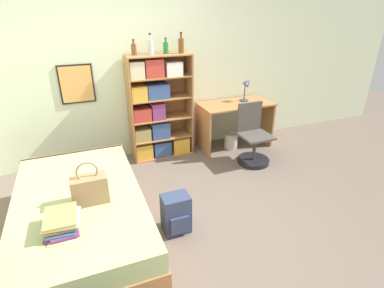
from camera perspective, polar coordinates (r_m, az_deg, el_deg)
name	(u,v)px	position (r m, az deg, el deg)	size (l,w,h in m)	color
ground_plane	(157,221)	(3.35, -6.75, -14.44)	(14.00, 14.00, 0.00)	#66564C
wall_back	(118,70)	(4.39, -13.97, 13.51)	(10.00, 0.09, 2.60)	beige
bed	(82,217)	(3.15, -20.25, -12.97)	(1.16, 1.99, 0.52)	#A36B3D
handbag	(90,189)	(2.80, -18.89, -8.07)	(0.31, 0.16, 0.40)	#93704C
book_stack_on_bed	(62,222)	(2.60, -23.48, -13.51)	(0.30, 0.37, 0.13)	beige
bookcase	(156,111)	(4.41, -6.85, 6.24)	(0.90, 0.34, 1.51)	#A36B3D
bottle_green	(134,49)	(4.19, -11.02, 17.33)	(0.07, 0.07, 0.20)	brown
bottle_brown	(150,46)	(4.21, -7.92, 17.94)	(0.07, 0.07, 0.27)	#B7BCC1
bottle_clear	(166,48)	(4.27, -5.02, 17.84)	(0.07, 0.07, 0.21)	#1E6B2D
bottle_blue	(181,45)	(4.31, -2.09, 18.31)	(0.08, 0.08, 0.27)	brown
desk	(235,117)	(4.83, 8.17, 5.19)	(1.15, 0.59, 0.73)	#A36B3D
desk_lamp	(247,86)	(4.85, 10.40, 10.82)	(0.19, 0.14, 0.37)	navy
desk_chair	(253,144)	(4.45, 11.50, -0.04)	(0.47, 0.47, 0.87)	black
backpack	(176,214)	(3.10, -3.05, -13.17)	(0.27, 0.24, 0.41)	#2D3856
waste_bin	(231,141)	(4.89, 7.44, 0.64)	(0.22, 0.22, 0.25)	#B7B2A8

